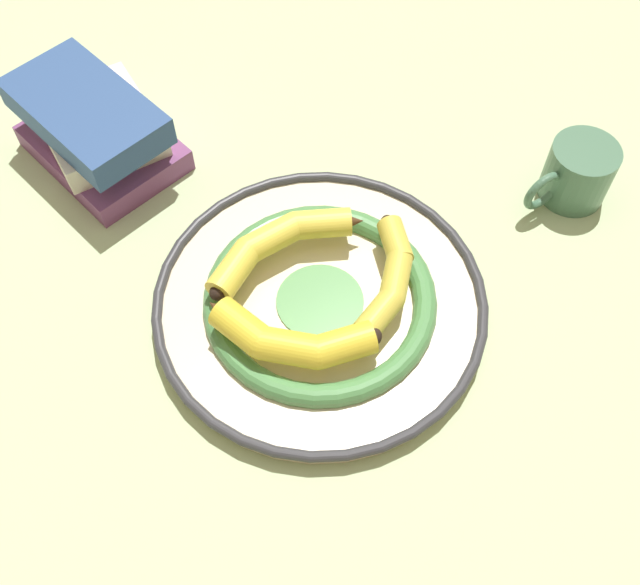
{
  "coord_description": "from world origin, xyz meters",
  "views": [
    {
      "loc": [
        0.32,
        -0.28,
        0.75
      ],
      "look_at": [
        -0.01,
        0.02,
        0.04
      ],
      "focal_mm": 42.0,
      "sensor_mm": 36.0,
      "label": 1
    }
  ],
  "objects": [
    {
      "name": "ground_plane",
      "position": [
        0.0,
        0.0,
        0.0
      ],
      "size": [
        2.8,
        2.8,
        0.0
      ],
      "primitive_type": "plane",
      "color": "#B2C693"
    },
    {
      "name": "decorative_bowl",
      "position": [
        -0.01,
        0.02,
        0.02
      ],
      "size": [
        0.39,
        0.39,
        0.04
      ],
      "color": "beige",
      "rests_on": "ground_plane"
    },
    {
      "name": "banana_a",
      "position": [
        -0.09,
        0.02,
        0.06
      ],
      "size": [
        0.08,
        0.21,
        0.03
      ],
      "rotation": [
        0.0,
        0.0,
        4.57
      ],
      "color": "yellow",
      "rests_on": "decorative_bowl"
    },
    {
      "name": "banana_b",
      "position": [
        0.02,
        -0.05,
        0.06
      ],
      "size": [
        0.17,
        0.13,
        0.04
      ],
      "rotation": [
        0.0,
        0.0,
        6.93
      ],
      "color": "yellow",
      "rests_on": "decorative_bowl"
    },
    {
      "name": "banana_c",
      "position": [
        0.03,
        0.08,
        0.05
      ],
      "size": [
        0.11,
        0.15,
        0.03
      ],
      "rotation": [
        0.0,
        0.0,
        8.48
      ],
      "color": "gold",
      "rests_on": "decorative_bowl"
    },
    {
      "name": "book_stack",
      "position": [
        -0.39,
        -0.03,
        0.05
      ],
      "size": [
        0.21,
        0.16,
        0.11
      ],
      "rotation": [
        0.0,
        0.0,
        3.06
      ],
      "color": "#753D70",
      "rests_on": "ground_plane"
    },
    {
      "name": "coffee_mug",
      "position": [
        0.07,
        0.38,
        0.04
      ],
      "size": [
        0.08,
        0.13,
        0.08
      ],
      "rotation": [
        0.0,
        0.0,
        4.53
      ],
      "color": "#477056",
      "rests_on": "ground_plane"
    }
  ]
}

